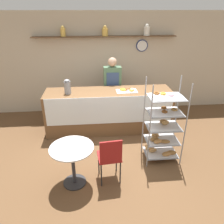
{
  "coord_description": "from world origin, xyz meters",
  "views": [
    {
      "loc": [
        -0.37,
        -3.5,
        2.74
      ],
      "look_at": [
        0.0,
        0.44,
        0.85
      ],
      "focal_mm": 35.0,
      "sensor_mm": 36.0,
      "label": 1
    }
  ],
  "objects_px": {
    "person_worker": "(112,87)",
    "coffee_carafe": "(67,87)",
    "pastry_rack": "(162,129)",
    "cafe_chair": "(110,156)",
    "donut_tray_counter": "(127,90)",
    "cafe_table": "(72,157)"
  },
  "relations": [
    {
      "from": "person_worker",
      "to": "coffee_carafe",
      "type": "relative_size",
      "value": 4.99
    },
    {
      "from": "pastry_rack",
      "to": "cafe_chair",
      "type": "height_order",
      "value": "pastry_rack"
    },
    {
      "from": "person_worker",
      "to": "cafe_chair",
      "type": "relative_size",
      "value": 1.87
    },
    {
      "from": "coffee_carafe",
      "to": "pastry_rack",
      "type": "bearing_deg",
      "value": -32.63
    },
    {
      "from": "pastry_rack",
      "to": "donut_tray_counter",
      "type": "height_order",
      "value": "pastry_rack"
    },
    {
      "from": "pastry_rack",
      "to": "person_worker",
      "type": "bearing_deg",
      "value": 112.84
    },
    {
      "from": "pastry_rack",
      "to": "cafe_table",
      "type": "height_order",
      "value": "pastry_rack"
    },
    {
      "from": "person_worker",
      "to": "donut_tray_counter",
      "type": "bearing_deg",
      "value": -65.36
    },
    {
      "from": "coffee_carafe",
      "to": "donut_tray_counter",
      "type": "height_order",
      "value": "coffee_carafe"
    },
    {
      "from": "pastry_rack",
      "to": "donut_tray_counter",
      "type": "xyz_separation_m",
      "value": [
        -0.49,
        1.22,
        0.37
      ]
    },
    {
      "from": "cafe_chair",
      "to": "coffee_carafe",
      "type": "height_order",
      "value": "coffee_carafe"
    },
    {
      "from": "pastry_rack",
      "to": "person_worker",
      "type": "height_order",
      "value": "person_worker"
    },
    {
      "from": "donut_tray_counter",
      "to": "pastry_rack",
      "type": "bearing_deg",
      "value": -68.11
    },
    {
      "from": "pastry_rack",
      "to": "person_worker",
      "type": "relative_size",
      "value": 0.99
    },
    {
      "from": "person_worker",
      "to": "donut_tray_counter",
      "type": "height_order",
      "value": "person_worker"
    },
    {
      "from": "person_worker",
      "to": "coffee_carafe",
      "type": "height_order",
      "value": "person_worker"
    },
    {
      "from": "pastry_rack",
      "to": "coffee_carafe",
      "type": "bearing_deg",
      "value": 147.37
    },
    {
      "from": "pastry_rack",
      "to": "donut_tray_counter",
      "type": "bearing_deg",
      "value": 111.89
    },
    {
      "from": "cafe_chair",
      "to": "coffee_carafe",
      "type": "bearing_deg",
      "value": -71.13
    },
    {
      "from": "pastry_rack",
      "to": "cafe_table",
      "type": "xyz_separation_m",
      "value": [
        -1.66,
        -0.55,
        -0.11
      ]
    },
    {
      "from": "cafe_table",
      "to": "coffee_carafe",
      "type": "bearing_deg",
      "value": 96.07
    },
    {
      "from": "pastry_rack",
      "to": "cafe_table",
      "type": "relative_size",
      "value": 2.22
    }
  ]
}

